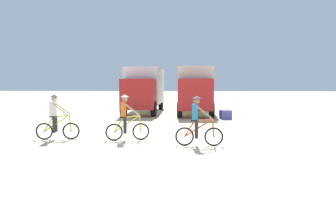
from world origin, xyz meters
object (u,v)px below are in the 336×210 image
Objects in this scene: box_truck_cream_rv at (196,88)px; cyclist_near_camera at (198,123)px; cyclist_orange_shirt at (56,119)px; supply_crate at (226,115)px; box_truck_avon_van at (144,87)px; cyclist_cowboy_hat at (126,119)px.

cyclist_near_camera is at bearing -91.80° from box_truck_cream_rv.
cyclist_orange_shirt is 2.85× the size of supply_crate.
box_truck_avon_van is 10.64× the size of supply_crate.
box_truck_cream_rv is 10.89m from cyclist_cowboy_hat.
supply_crate is at bearing 75.28° from cyclist_near_camera.
box_truck_avon_van is 11.22m from cyclist_orange_shirt.
cyclist_orange_shirt is at bearing -101.05° from box_truck_avon_van.
cyclist_cowboy_hat is (2.83, -0.02, 0.00)m from cyclist_orange_shirt.
cyclist_near_camera is (2.77, -0.89, 0.00)m from cyclist_cowboy_hat.
cyclist_cowboy_hat is at bearing -106.76° from box_truck_cream_rv.
cyclist_orange_shirt is (-5.95, -10.36, -1.03)m from box_truck_cream_rv.
cyclist_cowboy_hat is 2.91m from cyclist_near_camera.
cyclist_cowboy_hat is 2.85× the size of supply_crate.
cyclist_cowboy_hat is 1.00× the size of cyclist_near_camera.
cyclist_cowboy_hat reaches higher than supply_crate.
box_truck_cream_rv is at bearing -9.06° from box_truck_avon_van.
cyclist_orange_shirt is 1.00× the size of cyclist_near_camera.
cyclist_near_camera is at bearing -17.88° from cyclist_cowboy_hat.
supply_crate is (4.86, 7.07, -0.57)m from cyclist_cowboy_hat.
cyclist_orange_shirt is (-2.14, -10.96, -1.03)m from box_truck_avon_van.
cyclist_cowboy_hat is (0.69, -10.99, -1.03)m from box_truck_avon_van.
box_truck_cream_rv is at bearing 73.24° from cyclist_cowboy_hat.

